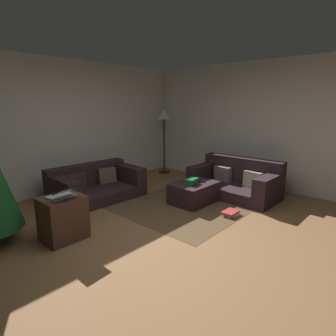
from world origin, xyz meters
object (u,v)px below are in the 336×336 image
Objects in this scene: book_stack at (231,213)px; corner_lamp at (164,119)px; couch_left at (95,185)px; couch_right at (236,181)px; laptop at (64,194)px; tv_remote at (201,182)px; side_table at (63,218)px; ottoman at (194,193)px; gift_box at (192,181)px.

corner_lamp reaches higher than book_stack.
couch_left is 1.01× the size of couch_right.
tv_remote is at bearing -10.06° from laptop.
tv_remote is (1.16, -1.61, 0.13)m from couch_left.
tv_remote is at bearing 128.34° from couch_left.
couch_left is at bearing 42.34° from side_table.
book_stack is at bearing -97.50° from ottoman.
laptop reaches higher than couch_left.
gift_box is at bearing -11.57° from side_table.
couch_left reaches higher than tv_remote.
couch_left is 2.72m from couch_right.
tv_remote reaches higher than book_stack.
couch_right is at bearing -12.77° from laptop.
laptop reaches higher than gift_box.
laptop reaches higher than side_table.
corner_lamp reaches higher than couch_right.
corner_lamp is (0.39, 2.28, 1.10)m from couch_right.
couch_right is at bearing -13.80° from side_table.
side_table is (-2.18, 0.45, -0.13)m from gift_box.
book_stack is 0.18× the size of corner_lamp.
book_stack is at bearing -91.17° from gift_box.
ottoman is 2.32m from side_table.
gift_box is at bearing 71.79° from couch_right.
tv_remote is (-0.78, 0.29, 0.10)m from couch_right.
gift_box is 2.22m from laptop.
book_stack is at bearing -28.79° from laptop.
tv_remote is at bearing 69.66° from couch_right.
ottoman is at bearing 125.30° from tv_remote.
side_table is 1.41× the size of laptop.
ottoman is at bearing 69.33° from couch_right.
side_table is at bearing 169.20° from ottoman.
corner_lamp is at bearing 23.63° from laptop.
gift_box is at bearing -10.04° from laptop.
couch_right reaches higher than gift_box.
side_table is at bearing -157.24° from corner_lamp.
corner_lamp reaches higher than gift_box.
tv_remote is 0.39× the size of laptop.
laptop is at bearing -156.37° from corner_lamp.
side_table is at bearing 168.43° from gift_box.
couch_left is 1.99× the size of ottoman.
laptop is at bearing 151.21° from book_stack.
tv_remote is at bearing -120.62° from corner_lamp.
couch_right is 3.27m from laptop.
couch_left is 2.85× the size of side_table.
couch_right is 1.01× the size of corner_lamp.
side_table is (-2.39, 0.49, -0.09)m from tv_remote.
couch_left is 1.99m from tv_remote.
couch_right is 1.06m from gift_box.
ottoman is 0.25m from gift_box.
couch_left reaches higher than book_stack.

